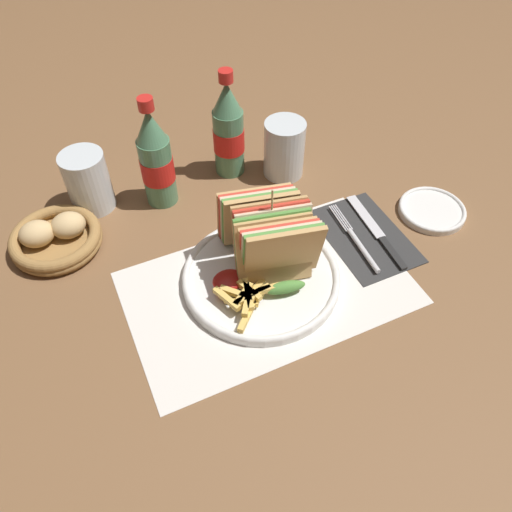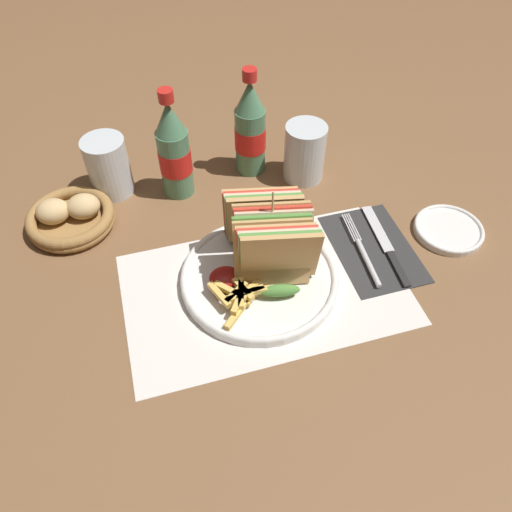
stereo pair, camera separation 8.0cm
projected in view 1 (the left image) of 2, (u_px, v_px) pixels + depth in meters
The scene contains 15 objects.
ground_plane at pixel (279, 284), 0.81m from camera, with size 4.00×4.00×0.00m, color brown.
placemat at pixel (267, 286), 0.81m from camera, with size 0.45×0.27×0.00m.
plate_main at pixel (261, 277), 0.81m from camera, with size 0.26×0.26×0.02m.
club_sandwich at pixel (270, 237), 0.78m from camera, with size 0.13×0.18×0.16m.
fries_pile at pixel (246, 297), 0.75m from camera, with size 0.10×0.09×0.02m.
ketchup_blob at pixel (228, 280), 0.78m from camera, with size 0.05×0.04×0.02m.
napkin at pixel (365, 236), 0.88m from camera, with size 0.13×0.19×0.00m.
fork at pixel (359, 244), 0.86m from camera, with size 0.02×0.17×0.01m.
knife at pixel (377, 231), 0.88m from camera, with size 0.03×0.19×0.00m.
coke_bottle_near at pixel (156, 160), 0.88m from camera, with size 0.06×0.06×0.21m.
coke_bottle_far at pixel (228, 131), 0.94m from camera, with size 0.06×0.06×0.21m.
glass_near at pixel (284, 149), 0.96m from camera, with size 0.08×0.08×0.11m.
glass_far at pixel (89, 185), 0.90m from camera, with size 0.08×0.08×0.11m.
bread_basket at pixel (56, 238), 0.85m from camera, with size 0.15×0.15×0.06m.
side_saucer at pixel (432, 210), 0.92m from camera, with size 0.12×0.12×0.01m.
Camera 1 is at (-0.25, -0.44, 0.63)m, focal length 35.00 mm.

